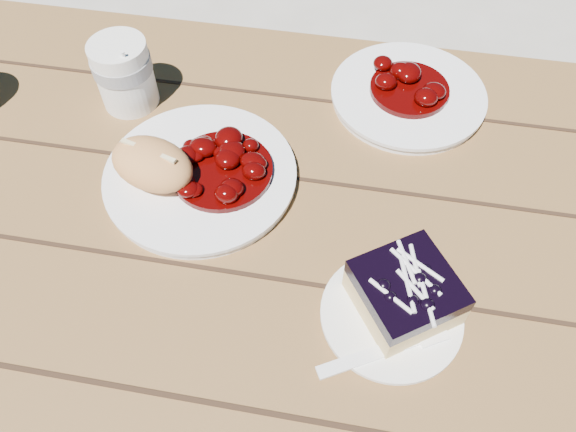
% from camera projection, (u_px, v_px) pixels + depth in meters
% --- Properties ---
extents(ground, '(60.00, 60.00, 0.00)m').
position_uv_depth(ground, '(176.00, 382.00, 1.37)').
color(ground, '#ACA59B').
rests_on(ground, ground).
extents(picnic_table, '(2.00, 1.55, 0.75)m').
position_uv_depth(picnic_table, '(116.00, 258.00, 0.89)').
color(picnic_table, brown).
rests_on(picnic_table, ground).
extents(main_plate, '(0.26, 0.26, 0.02)m').
position_uv_depth(main_plate, '(201.00, 177.00, 0.77)').
color(main_plate, white).
rests_on(main_plate, picnic_table).
extents(goulash_stew, '(0.14, 0.14, 0.04)m').
position_uv_depth(goulash_stew, '(221.00, 163.00, 0.74)').
color(goulash_stew, '#3F0202').
rests_on(goulash_stew, main_plate).
extents(bread_roll, '(0.13, 0.11, 0.06)m').
position_uv_depth(bread_roll, '(152.00, 164.00, 0.73)').
color(bread_roll, tan).
rests_on(bread_roll, main_plate).
extents(dessert_plate, '(0.16, 0.16, 0.01)m').
position_uv_depth(dessert_plate, '(391.00, 316.00, 0.65)').
color(dessert_plate, white).
rests_on(dessert_plate, picnic_table).
extents(blueberry_cake, '(0.14, 0.14, 0.06)m').
position_uv_depth(blueberry_cake, '(405.00, 292.00, 0.63)').
color(blueberry_cake, '#E7C67E').
rests_on(blueberry_cake, dessert_plate).
extents(fork_dessert, '(0.15, 0.10, 0.00)m').
position_uv_depth(fork_dessert, '(370.00, 355.00, 0.62)').
color(fork_dessert, white).
rests_on(fork_dessert, dessert_plate).
extents(coffee_cup, '(0.08, 0.08, 0.10)m').
position_uv_depth(coffee_cup, '(124.00, 74.00, 0.82)').
color(coffee_cup, white).
rests_on(coffee_cup, picnic_table).
extents(second_plate, '(0.23, 0.23, 0.02)m').
position_uv_depth(second_plate, '(408.00, 96.00, 0.86)').
color(second_plate, white).
rests_on(second_plate, picnic_table).
extents(second_stew, '(0.12, 0.12, 0.04)m').
position_uv_depth(second_stew, '(411.00, 81.00, 0.84)').
color(second_stew, '#3F0202').
rests_on(second_stew, second_plate).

